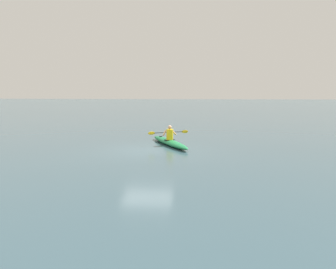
% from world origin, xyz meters
% --- Properties ---
extents(ground_plane, '(160.00, 160.00, 0.00)m').
position_xyz_m(ground_plane, '(0.00, 0.00, 0.00)').
color(ground_plane, '#334C56').
extents(kayak, '(2.63, 4.57, 0.30)m').
position_xyz_m(kayak, '(-0.98, -1.69, 0.15)').
color(kayak, '#19723F').
rests_on(kayak, ground).
extents(kayaker, '(2.14, 1.04, 0.78)m').
position_xyz_m(kayaker, '(-0.98, -1.68, 0.63)').
color(kayaker, yellow).
rests_on(kayaker, kayak).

